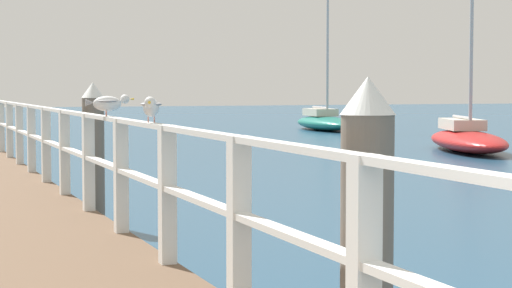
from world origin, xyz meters
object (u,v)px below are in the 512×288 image
at_px(boat_0, 325,121).
at_px(boat_3, 467,139).
at_px(seagull_background, 108,103).
at_px(dock_piling_far, 93,154).
at_px(dock_piling_near, 367,251).
at_px(seagull_foreground, 151,106).

relative_size(boat_0, boat_3, 1.22).
relative_size(seagull_background, boat_0, 0.07).
bearing_deg(seagull_background, boat_0, 156.41).
height_order(dock_piling_far, boat_0, boat_0).
bearing_deg(dock_piling_far, boat_0, 58.67).
bearing_deg(boat_0, dock_piling_near, 71.44).
distance_m(boat_0, boat_3, 12.74).
relative_size(seagull_background, boat_3, 0.08).
height_order(seagull_foreground, seagull_background, same).
xyz_separation_m(seagull_background, boat_3, (12.61, 12.75, -1.28)).
height_order(seagull_background, boat_0, boat_0).
distance_m(dock_piling_near, seagull_background, 4.87).
xyz_separation_m(dock_piling_far, seagull_foreground, (-0.38, -4.50, 0.70)).
relative_size(seagull_foreground, seagull_background, 0.98).
xyz_separation_m(dock_piling_near, boat_0, (13.79, 30.21, -0.56)).
bearing_deg(boat_3, boat_0, -77.14).
bearing_deg(seagull_background, boat_3, 140.89).
height_order(seagull_foreground, boat_0, boat_0).
distance_m(seagull_background, boat_0, 29.11).
relative_size(dock_piling_near, seagull_background, 3.87).
distance_m(dock_piling_far, boat_3, 15.82).
relative_size(dock_piling_near, boat_3, 0.31).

